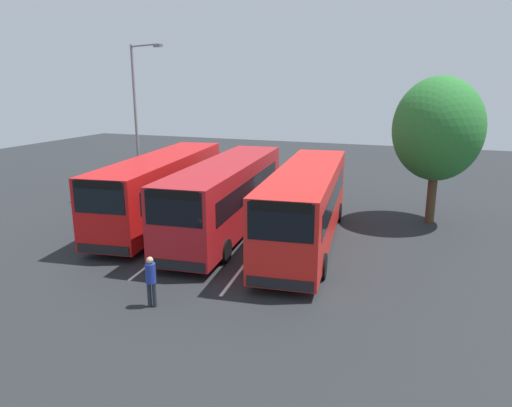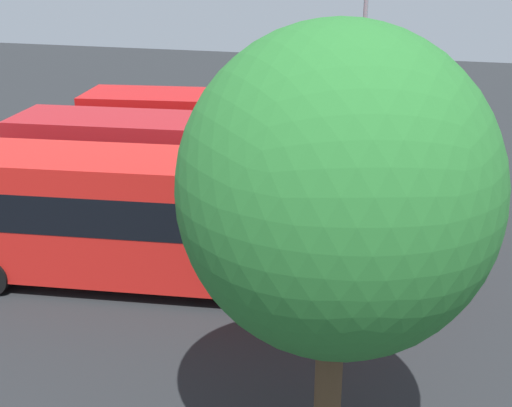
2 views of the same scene
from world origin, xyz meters
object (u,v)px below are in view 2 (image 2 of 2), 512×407
Objects in this scene: bus_far_left at (253,139)px; bus_center_left at (207,170)px; street_lamp at (361,32)px; depot_tree at (337,195)px; bus_center_right at (147,216)px.

bus_center_left is (0.41, 3.66, 0.00)m from bus_far_left.
depot_tree is at bearing 28.55° from street_lamp.
bus_far_left and bus_center_left have the same top height.
bus_center_left is 8.37m from street_lamp.
depot_tree is (-1.56, 15.73, -0.42)m from street_lamp.
bus_center_right is (0.24, 3.83, 0.00)m from bus_center_left.
street_lamp reaches higher than bus_far_left.
street_lamp is (-3.06, -3.23, 3.24)m from bus_far_left.
bus_far_left is at bearing -20.58° from street_lamp.
street_lamp is at bearing -84.33° from depot_tree.
bus_center_right is (0.65, 7.48, 0.00)m from bus_far_left.
depot_tree is (-5.03, 8.84, 2.82)m from bus_center_left.
bus_far_left is 7.51m from bus_center_right.
bus_far_left is at bearing -69.70° from depot_tree.
bus_far_left is at bearing -101.92° from bus_center_left.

